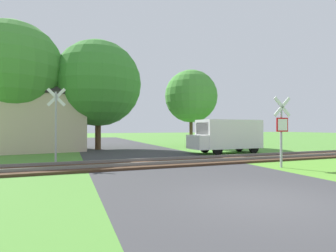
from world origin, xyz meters
The scene contains 10 objects.
ground_plane centered at (0.00, 0.00, 0.00)m, with size 160.00×160.00×0.00m, color #4C8433.
road_asphalt centered at (0.00, 2.00, 0.00)m, with size 7.20×80.00×0.01m, color #38383A.
rail_track centered at (0.00, 6.75, 0.06)m, with size 60.00×2.60×0.22m.
stop_sign_near centered at (4.22, 3.84, 1.73)m, with size 0.88×0.15×3.05m.
crossing_sign_far centered at (-4.87, 8.50, 2.07)m, with size 0.85×0.26×3.60m.
house centered at (-6.60, 16.58, 2.24)m, with size 7.44×6.28×5.96m.
tree_left centered at (-7.89, 15.96, 5.79)m, with size 6.65×6.65×9.12m.
tree_center centered at (-2.14, 16.29, 5.19)m, with size 6.72×6.72×8.56m.
tree_right centered at (6.32, 17.02, 4.63)m, with size 4.86×4.86×7.07m.
mail_truck centered at (5.69, 10.19, 1.24)m, with size 4.95×2.02×2.24m.
Camera 1 is at (-4.32, -4.89, 1.71)m, focal length 28.00 mm.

